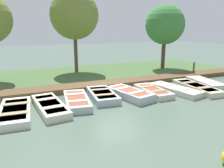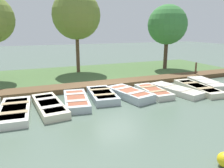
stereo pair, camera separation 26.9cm
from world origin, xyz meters
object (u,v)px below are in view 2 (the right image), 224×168
Objects in this scene: mooring_post_far at (196,70)px; rowboat_6 at (153,91)px; rowboat_4 at (102,95)px; rowboat_8 at (198,88)px; rowboat_5 at (129,94)px; rowboat_9 at (206,83)px; park_tree_left at (76,15)px; park_tree_center at (167,25)px; rowboat_1 at (15,111)px; rowboat_3 at (76,100)px; rowboat_2 at (49,106)px; rowboat_7 at (176,90)px.

rowboat_6 is at bearing -65.23° from mooring_post_far.
rowboat_8 is at bearing 88.78° from rowboat_4.
rowboat_6 is 5.78m from mooring_post_far.
rowboat_5 reaches higher than rowboat_9.
rowboat_9 is 10.66m from park_tree_left.
park_tree_center reaches higher than rowboat_6.
rowboat_3 is (-0.36, 2.77, 0.01)m from rowboat_1.
park_tree_left is (-4.92, -7.71, 3.99)m from mooring_post_far.
rowboat_2 reaches higher than rowboat_1.
rowboat_2 is 1.24× the size of rowboat_6.
rowboat_3 is 9.90m from mooring_post_far.
rowboat_1 is 1.46m from rowboat_2.
mooring_post_far is at bearing 106.12° from rowboat_1.
rowboat_8 reaches higher than rowboat_1.
rowboat_1 is 0.99× the size of rowboat_7.
rowboat_9 is at bearing 95.67° from rowboat_4.
rowboat_8 is 1.55m from rowboat_9.
rowboat_2 is at bearing -101.33° from rowboat_5.
rowboat_3 is at bearing 101.18° from rowboat_1.
park_tree_left is (-6.96, 0.44, 4.39)m from rowboat_4.
rowboat_7 is 2.92m from rowboat_9.
rowboat_6 is (0.07, 4.37, -0.01)m from rowboat_3.
rowboat_4 is at bearing -119.39° from rowboat_5.
park_tree_center reaches higher than rowboat_5.
rowboat_5 is 0.54× the size of park_tree_center.
mooring_post_far reaches higher than rowboat_7.
park_tree_center is at bearing 137.64° from rowboat_7.
rowboat_5 is (0.11, 2.87, 0.04)m from rowboat_3.
rowboat_7 is (-0.06, 8.51, 0.00)m from rowboat_1.
rowboat_1 is 1.11× the size of rowboat_5.
rowboat_6 is 1.39m from rowboat_7.
rowboat_3 is at bearing -89.74° from rowboat_6.
rowboat_6 reaches higher than rowboat_7.
park_tree_left reaches higher than rowboat_5.
rowboat_3 is 7.23m from rowboat_8.
rowboat_6 is (0.37, 2.91, -0.02)m from rowboat_4.
rowboat_3 is at bearing 95.67° from rowboat_2.
rowboat_2 is 0.60× the size of park_tree_center.
rowboat_2 is (-0.10, 1.46, 0.01)m from rowboat_1.
rowboat_6 is (-0.19, 5.69, -0.00)m from rowboat_2.
rowboat_7 is at bearing -90.70° from rowboat_8.
rowboat_5 reaches higher than rowboat_4.
park_tree_left is at bearing 151.33° from rowboat_2.
rowboat_2 is 0.95× the size of rowboat_8.
rowboat_5 is 9.59m from park_tree_center.
mooring_post_far is (-2.45, 6.74, 0.38)m from rowboat_5.
rowboat_6 is 4.25m from rowboat_9.
rowboat_3 reaches higher than rowboat_9.
rowboat_1 is 12.68m from mooring_post_far.
rowboat_2 is 7.05m from rowboat_7.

